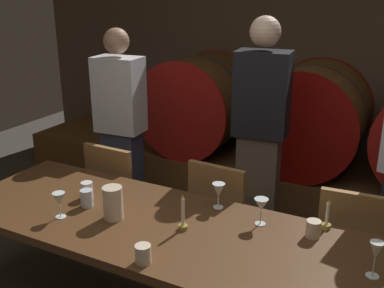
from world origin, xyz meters
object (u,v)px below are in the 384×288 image
(cup_center_left, at_px, (87,198))
(chair_left, at_px, (119,192))
(candle_right, at_px, (327,221))
(cup_far_left, at_px, (87,190))
(candle_left, at_px, (183,220))
(wine_glass_center_left, at_px, (219,191))
(guest_center, at_px, (260,137))
(wine_glass_center_right, at_px, (261,205))
(wine_glass_far_left, at_px, (59,200))
(wine_barrel_center, at_px, (310,118))
(pitcher, at_px, (113,203))
(wine_barrel_left, at_px, (198,104))
(cup_far_right, at_px, (313,229))
(dining_table, at_px, (173,238))
(chair_center, at_px, (223,214))
(wine_glass_far_right, at_px, (376,252))
(chair_right, at_px, (352,246))
(guest_left, at_px, (121,128))
(cup_center_right, at_px, (143,254))

(cup_center_left, bearing_deg, chair_left, 112.05)
(candle_right, relative_size, cup_far_left, 1.71)
(candle_left, bearing_deg, wine_glass_center_left, 78.75)
(guest_center, xyz_separation_m, wine_glass_center_right, (0.33, -0.90, -0.07))
(candle_left, height_order, wine_glass_far_left, candle_left)
(wine_glass_center_right, bearing_deg, wine_glass_center_left, 165.78)
(chair_left, relative_size, candle_right, 5.04)
(candle_left, distance_m, wine_glass_far_left, 0.71)
(wine_barrel_center, distance_m, pitcher, 2.25)
(wine_barrel_left, bearing_deg, cup_far_right, -49.24)
(dining_table, relative_size, cup_center_left, 25.59)
(chair_center, bearing_deg, wine_glass_center_right, 136.84)
(cup_far_right, bearing_deg, wine_glass_center_right, 179.97)
(chair_left, distance_m, wine_glass_center_right, 1.36)
(candle_left, xyz_separation_m, wine_glass_far_right, (0.96, 0.03, 0.07))
(chair_right, height_order, guest_center, guest_center)
(cup_far_left, relative_size, cup_center_left, 0.98)
(wine_glass_far_right, bearing_deg, cup_far_right, 145.76)
(dining_table, xyz_separation_m, cup_center_left, (-0.58, -0.02, 0.11))
(cup_far_left, height_order, cup_center_left, cup_center_left)
(candle_left, distance_m, candle_right, 0.77)
(guest_center, bearing_deg, dining_table, 79.73)
(dining_table, relative_size, guest_left, 1.61)
(wine_barrel_center, relative_size, chair_right, 1.10)
(pitcher, xyz_separation_m, cup_center_left, (-0.23, 0.05, -0.04))
(chair_right, relative_size, candle_left, 4.28)
(candle_right, bearing_deg, wine_glass_far_right, -50.46)
(wine_barrel_center, relative_size, cup_center_right, 10.47)
(chair_left, bearing_deg, cup_center_left, 113.97)
(wine_barrel_center, bearing_deg, wine_barrel_left, 180.00)
(chair_left, relative_size, wine_glass_center_right, 5.77)
(guest_left, bearing_deg, chair_left, 117.35)
(guest_left, distance_m, cup_center_right, 1.81)
(dining_table, relative_size, wine_glass_far_right, 15.13)
(wine_barrel_left, height_order, wine_glass_far_right, wine_barrel_left)
(wine_glass_center_left, distance_m, wine_glass_center_right, 0.29)
(guest_center, height_order, pitcher, guest_center)
(chair_left, relative_size, wine_glass_far_right, 5.00)
(chair_center, xyz_separation_m, candle_left, (0.06, -0.68, 0.30))
(dining_table, height_order, wine_glass_far_left, wine_glass_far_left)
(guest_center, height_order, cup_center_right, guest_center)
(wine_barrel_center, relative_size, cup_far_left, 9.50)
(candle_right, relative_size, wine_glass_center_right, 1.15)
(wine_glass_far_right, bearing_deg, candle_left, -178.44)
(wine_glass_far_right, height_order, cup_far_left, wine_glass_far_right)
(cup_center_left, bearing_deg, wine_glass_center_right, 15.33)
(pitcher, bearing_deg, cup_center_right, -36.76)
(cup_center_left, relative_size, cup_center_right, 1.12)
(guest_center, relative_size, wine_glass_center_right, 11.65)
(guest_left, xyz_separation_m, wine_glass_far_right, (2.11, -1.02, 0.01))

